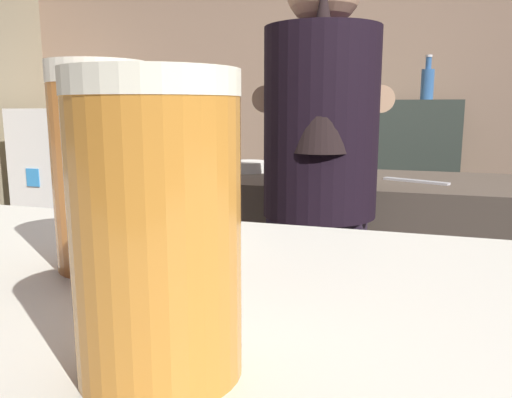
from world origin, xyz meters
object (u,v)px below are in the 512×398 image
(bartender, at_px, (320,190))
(pint_glass_near, at_px, (157,227))
(bottle_vinegar, at_px, (427,83))
(bottle_hot_sauce, at_px, (375,88))
(pint_glass_far, at_px, (101,167))
(mixing_bowl, at_px, (249,167))
(chefs_knife, at_px, (416,181))
(mini_fridge, at_px, (72,193))

(bartender, height_order, pint_glass_near, bartender)
(bartender, relative_size, bottle_vinegar, 6.52)
(bottle_hot_sauce, bearing_deg, bartender, -91.13)
(bartender, distance_m, pint_glass_far, 1.20)
(bartender, height_order, mixing_bowl, bartender)
(chefs_knife, bearing_deg, mixing_bowl, -165.99)
(pint_glass_near, distance_m, bottle_vinegar, 2.97)
(bottle_hot_sauce, bearing_deg, pint_glass_near, -87.60)
(pint_glass_near, bearing_deg, chefs_knife, 85.82)
(mixing_bowl, bearing_deg, bottle_vinegar, 57.84)
(pint_glass_near, xyz_separation_m, pint_glass_far, (-0.12, 0.13, 0.01))
(mixing_bowl, xyz_separation_m, pint_glass_near, (0.55, -1.82, 0.19))
(chefs_knife, xyz_separation_m, bottle_vinegar, (0.04, 1.24, 0.40))
(mini_fridge, xyz_separation_m, pint_glass_near, (2.21, -2.84, 0.55))
(chefs_knife, xyz_separation_m, bottle_hot_sauce, (-0.25, 1.20, 0.38))
(chefs_knife, bearing_deg, mini_fridge, 176.90)
(bottle_vinegar, bearing_deg, mixing_bowl, -122.16)
(mixing_bowl, bearing_deg, mini_fridge, 148.41)
(mini_fridge, bearing_deg, chefs_knife, -25.73)
(pint_glass_far, xyz_separation_m, bottle_vinegar, (0.29, 2.82, 0.18))
(mini_fridge, distance_m, chefs_knife, 2.62)
(pint_glass_far, bearing_deg, bartender, 91.79)
(bartender, xyz_separation_m, pint_glass_far, (0.04, -1.18, 0.20))
(bartender, distance_m, chefs_knife, 0.49)
(pint_glass_far, distance_m, bottle_vinegar, 2.84)
(chefs_knife, distance_m, pint_glass_near, 1.73)
(bartender, bearing_deg, mini_fridge, 44.51)
(pint_glass_near, relative_size, pint_glass_far, 0.89)
(mixing_bowl, relative_size, pint_glass_near, 1.16)
(pint_glass_near, bearing_deg, bottle_hot_sauce, 92.40)
(chefs_knife, height_order, bottle_vinegar, bottle_vinegar)
(mini_fridge, bearing_deg, pint_glass_far, -52.30)
(pint_glass_near, xyz_separation_m, bottle_hot_sauce, (-0.12, 2.91, 0.16))
(bartender, xyz_separation_m, mixing_bowl, (-0.39, 0.51, 0.00))
(mini_fridge, xyz_separation_m, bottle_vinegar, (2.38, 0.12, 0.74))
(mini_fridge, height_order, pint_glass_near, pint_glass_near)
(mixing_bowl, xyz_separation_m, bottle_hot_sauce, (0.42, 1.10, 0.36))
(mixing_bowl, relative_size, bottle_vinegar, 0.64)
(bartender, xyz_separation_m, bottle_hot_sauce, (0.03, 1.60, 0.36))
(mixing_bowl, distance_m, pint_glass_near, 1.91)
(bartender, bearing_deg, bottle_vinegar, -19.95)
(bartender, relative_size, chefs_knife, 6.86)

